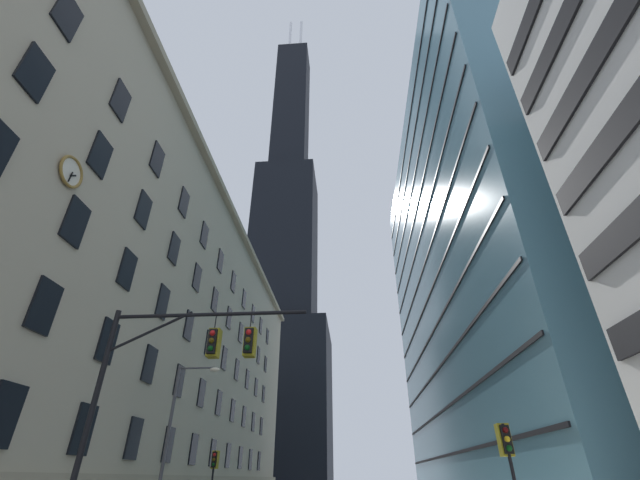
# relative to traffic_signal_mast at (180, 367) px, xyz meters

# --- Properties ---
(station_building) EXTENTS (13.69, 65.50, 28.19)m
(station_building) POSITION_rel_traffic_signal_mast_xyz_m (-13.22, 24.53, 8.66)
(station_building) COLOR #B2A88E
(station_building) RESTS_ON ground
(dark_skyscraper) EXTENTS (26.84, 26.84, 182.08)m
(dark_skyscraper) POSITION_rel_traffic_signal_mast_xyz_m (-13.03, 92.34, 47.20)
(dark_skyscraper) COLOR black
(dark_skyscraper) RESTS_ON ground
(glass_office_midrise) EXTENTS (14.27, 52.47, 47.79)m
(glass_office_midrise) POSITION_rel_traffic_signal_mast_xyz_m (22.37, 31.08, 18.49)
(glass_office_midrise) COLOR teal
(glass_office_midrise) RESTS_ON ground
(traffic_signal_mast) EXTENTS (7.47, 0.63, 7.41)m
(traffic_signal_mast) POSITION_rel_traffic_signal_mast_xyz_m (0.00, 0.00, 0.00)
(traffic_signal_mast) COLOR black
(traffic_signal_mast) RESTS_ON sidewalk_left
(traffic_light_near_right) EXTENTS (0.40, 0.63, 3.53)m
(traffic_light_near_right) POSITION_rel_traffic_signal_mast_xyz_m (11.32, 1.94, -2.44)
(traffic_light_near_right) COLOR black
(traffic_light_near_right) RESTS_ON sidewalk_right
(traffic_light_far_left) EXTENTS (0.40, 0.63, 3.42)m
(traffic_light_far_left) POSITION_rel_traffic_signal_mast_xyz_m (-3.01, 14.95, -2.54)
(traffic_light_far_left) COLOR black
(traffic_light_far_left) RESTS_ON sidewalk_left
(street_lamppost) EXTENTS (2.43, 0.32, 7.39)m
(street_lamppost) POSITION_rel_traffic_signal_mast_xyz_m (-3.34, 8.58, -0.83)
(street_lamppost) COLOR #47474C
(street_lamppost) RESTS_ON sidewalk_left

